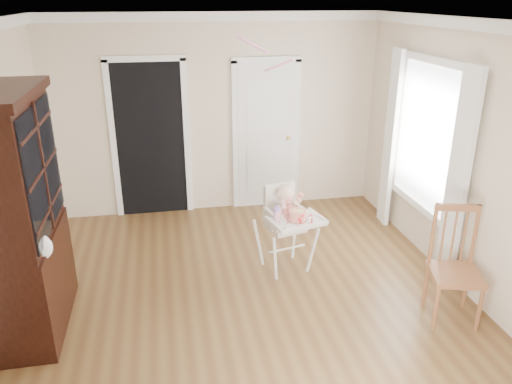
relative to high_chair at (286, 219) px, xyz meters
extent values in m
plane|color=brown|center=(-0.53, -0.60, -0.61)|extent=(5.00, 5.00, 0.00)
plane|color=white|center=(-0.53, -0.60, 2.09)|extent=(5.00, 5.00, 0.00)
plane|color=beige|center=(-0.53, 1.90, 0.74)|extent=(4.50, 0.00, 4.50)
plane|color=beige|center=(1.72, -0.60, 0.74)|extent=(0.00, 5.00, 5.00)
cube|color=black|center=(-1.43, 1.89, 0.44)|extent=(0.90, 0.03, 2.10)
cube|color=white|center=(-1.92, 1.88, 0.44)|extent=(0.08, 0.05, 2.18)
cube|color=white|center=(-0.94, 1.88, 0.44)|extent=(0.08, 0.05, 2.18)
cube|color=white|center=(-1.43, 1.88, 1.53)|extent=(1.06, 0.05, 0.08)
cube|color=white|center=(0.17, 1.88, 0.41)|extent=(0.80, 0.05, 2.05)
cube|color=white|center=(-0.27, 1.88, 0.41)|extent=(0.08, 0.05, 2.13)
cube|color=white|center=(0.61, 1.88, 0.41)|extent=(0.08, 0.05, 2.13)
sphere|color=gold|center=(0.49, 1.84, 0.39)|extent=(0.06, 0.06, 0.06)
cube|color=white|center=(1.70, 0.20, 0.79)|extent=(0.02, 1.20, 1.60)
cube|color=white|center=(1.68, 0.20, 1.63)|extent=(0.06, 1.36, 0.08)
cube|color=white|center=(1.62, -0.58, 0.54)|extent=(0.08, 0.28, 2.30)
cube|color=white|center=(1.62, 0.98, 0.54)|extent=(0.08, 0.28, 2.30)
cylinder|color=white|center=(-0.18, -0.25, -0.35)|extent=(0.10, 0.14, 0.57)
cylinder|color=white|center=(0.27, -0.15, -0.35)|extent=(0.14, 0.10, 0.57)
cylinder|color=white|center=(-0.28, 0.16, -0.35)|extent=(0.14, 0.10, 0.57)
cylinder|color=white|center=(0.17, 0.27, -0.35)|extent=(0.10, 0.14, 0.57)
cylinder|color=white|center=(0.01, -0.04, -0.34)|extent=(0.43, 0.13, 0.02)
cube|color=silver|center=(0.00, 0.01, -0.08)|extent=(0.44, 0.42, 0.08)
cube|color=silver|center=(-0.18, -0.04, 0.03)|extent=(0.11, 0.33, 0.17)
cube|color=silver|center=(0.18, 0.05, 0.03)|extent=(0.11, 0.33, 0.17)
cube|color=silver|center=(-0.04, 0.16, 0.15)|extent=(0.37, 0.14, 0.42)
cube|color=white|center=(0.05, -0.22, 0.06)|extent=(0.61, 0.50, 0.03)
cube|color=white|center=(0.10, -0.40, 0.08)|extent=(0.53, 0.16, 0.04)
ellipsoid|color=beige|center=(-0.01, 0.03, 0.06)|extent=(0.25, 0.22, 0.27)
sphere|color=beige|center=(-0.01, 0.03, 0.28)|extent=(0.23, 0.23, 0.19)
sphere|color=red|center=(0.01, -0.02, 0.12)|extent=(0.14, 0.14, 0.14)
sphere|color=red|center=(-0.01, -0.05, 0.24)|extent=(0.07, 0.07, 0.07)
sphere|color=red|center=(0.15, -0.01, 0.28)|extent=(0.06, 0.06, 0.06)
cylinder|color=silver|center=(0.07, -0.21, 0.08)|extent=(0.24, 0.24, 0.01)
cylinder|color=#D6254A|center=(0.07, -0.21, 0.13)|extent=(0.18, 0.18, 0.10)
cylinder|color=#F2E08C|center=(0.09, -0.22, 0.18)|extent=(0.08, 0.08, 0.02)
cylinder|color=pink|center=(-0.14, -0.17, 0.13)|extent=(0.07, 0.07, 0.11)
cylinder|color=#9A6FC2|center=(-0.14, -0.17, 0.20)|extent=(0.07, 0.07, 0.03)
cone|color=#9A6FC2|center=(-0.14, -0.17, 0.24)|extent=(0.02, 0.02, 0.04)
cube|color=black|center=(-2.52, -0.56, -0.15)|extent=(0.51, 1.23, 0.92)
cube|color=black|center=(-2.52, -0.56, 0.92)|extent=(0.47, 1.23, 1.23)
cube|color=black|center=(-2.27, -0.87, 0.92)|extent=(0.02, 0.53, 1.07)
cube|color=black|center=(-2.27, -0.25, 0.92)|extent=(0.02, 0.53, 1.07)
ellipsoid|color=white|center=(-2.31, -0.92, 0.36)|extent=(0.20, 0.16, 0.23)
cube|color=brown|center=(1.32, -1.21, -0.13)|extent=(0.55, 0.55, 0.05)
cylinder|color=brown|center=(1.08, -1.35, -0.37)|extent=(0.04, 0.04, 0.48)
cylinder|color=brown|center=(1.45, -1.45, -0.37)|extent=(0.04, 0.04, 0.48)
cylinder|color=brown|center=(1.18, -0.98, -0.37)|extent=(0.04, 0.04, 0.48)
cylinder|color=brown|center=(1.55, -1.08, -0.37)|extent=(0.04, 0.04, 0.48)
cylinder|color=brown|center=(1.18, -0.97, 0.18)|extent=(0.04, 0.04, 0.62)
cylinder|color=brown|center=(1.55, -1.07, 0.18)|extent=(0.04, 0.04, 0.62)
cube|color=brown|center=(1.37, -1.02, 0.46)|extent=(0.40, 0.15, 0.06)
camera|label=1|loc=(-1.26, -4.81, 2.28)|focal=35.00mm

